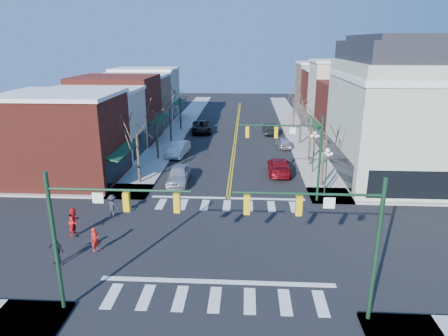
% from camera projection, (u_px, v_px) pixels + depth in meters
% --- Properties ---
extents(ground, '(160.00, 160.00, 0.00)m').
position_uv_depth(ground, '(222.00, 242.00, 26.44)').
color(ground, black).
rests_on(ground, ground).
extents(sidewalk_left, '(3.50, 70.00, 0.15)m').
position_uv_depth(sidewalk_left, '(157.00, 156.00, 45.93)').
color(sidewalk_left, '#9E9B93').
rests_on(sidewalk_left, ground).
extents(sidewalk_right, '(3.50, 70.00, 0.15)m').
position_uv_depth(sidewalk_right, '(310.00, 159.00, 44.98)').
color(sidewalk_right, '#9E9B93').
rests_on(sidewalk_right, ground).
extents(bldg_left_brick_a, '(10.00, 8.50, 8.00)m').
position_uv_depth(bldg_left_brick_a, '(64.00, 139.00, 37.26)').
color(bldg_left_brick_a, maroon).
rests_on(bldg_left_brick_a, ground).
extents(bldg_left_stucco_a, '(10.00, 7.00, 7.50)m').
position_uv_depth(bldg_left_stucco_a, '(95.00, 125.00, 44.71)').
color(bldg_left_stucco_a, '#BEB39D').
rests_on(bldg_left_stucco_a, ground).
extents(bldg_left_brick_b, '(10.00, 9.00, 8.50)m').
position_uv_depth(bldg_left_brick_b, '(117.00, 109.00, 52.17)').
color(bldg_left_brick_b, maroon).
rests_on(bldg_left_brick_b, ground).
extents(bldg_left_tan, '(10.00, 7.50, 7.80)m').
position_uv_depth(bldg_left_tan, '(134.00, 103.00, 60.13)').
color(bldg_left_tan, '#9D7756').
rests_on(bldg_left_tan, ground).
extents(bldg_left_stucco_b, '(10.00, 8.00, 8.20)m').
position_uv_depth(bldg_left_stucco_b, '(147.00, 95.00, 67.44)').
color(bldg_left_stucco_b, '#BEB39D').
rests_on(bldg_left_stucco_b, ground).
extents(bldg_right_brick_a, '(10.00, 8.50, 8.00)m').
position_uv_depth(bldg_right_brick_a, '(361.00, 116.00, 48.90)').
color(bldg_right_brick_a, maroon).
rests_on(bldg_right_brick_a, ground).
extents(bldg_right_stucco, '(10.00, 7.00, 10.00)m').
position_uv_depth(bldg_right_stucco, '(347.00, 99.00, 55.97)').
color(bldg_right_stucco, '#BEB39D').
rests_on(bldg_right_stucco, ground).
extents(bldg_right_brick_b, '(10.00, 8.00, 8.50)m').
position_uv_depth(bldg_right_brick_b, '(335.00, 97.00, 63.33)').
color(bldg_right_brick_b, maroon).
rests_on(bldg_right_brick_b, ground).
extents(bldg_right_tan, '(10.00, 8.00, 9.00)m').
position_uv_depth(bldg_right_tan, '(326.00, 90.00, 70.87)').
color(bldg_right_tan, '#9D7756').
rests_on(bldg_right_tan, ground).
extents(victorian_corner, '(12.25, 14.25, 13.30)m').
position_uv_depth(victorian_corner, '(407.00, 109.00, 37.33)').
color(victorian_corner, '#A9B59D').
rests_on(victorian_corner, ground).
extents(traffic_mast_near_left, '(6.60, 0.28, 7.20)m').
position_uv_depth(traffic_mast_near_left, '(92.00, 224.00, 18.28)').
color(traffic_mast_near_left, '#14331E').
rests_on(traffic_mast_near_left, ground).
extents(traffic_mast_near_right, '(6.60, 0.28, 7.20)m').
position_uv_depth(traffic_mast_near_right, '(336.00, 230.00, 17.68)').
color(traffic_mast_near_right, '#14331E').
rests_on(traffic_mast_near_right, ground).
extents(traffic_mast_far_right, '(6.60, 0.28, 7.20)m').
position_uv_depth(traffic_mast_far_right, '(297.00, 147.00, 31.76)').
color(traffic_mast_far_right, '#14331E').
rests_on(traffic_mast_far_right, ground).
extents(lamppost_corner, '(0.36, 0.36, 4.33)m').
position_uv_depth(lamppost_corner, '(327.00, 164.00, 33.19)').
color(lamppost_corner, '#14331E').
rests_on(lamppost_corner, ground).
extents(lamppost_midblock, '(0.36, 0.36, 4.33)m').
position_uv_depth(lamppost_midblock, '(314.00, 145.00, 39.38)').
color(lamppost_midblock, '#14331E').
rests_on(lamppost_midblock, ground).
extents(tree_left_a, '(0.24, 0.24, 4.76)m').
position_uv_depth(tree_left_a, '(138.00, 159.00, 36.65)').
color(tree_left_a, '#382B21').
rests_on(tree_left_a, ground).
extents(tree_left_b, '(0.24, 0.24, 5.04)m').
position_uv_depth(tree_left_b, '(157.00, 138.00, 44.22)').
color(tree_left_b, '#382B21').
rests_on(tree_left_b, ground).
extents(tree_left_c, '(0.24, 0.24, 4.55)m').
position_uv_depth(tree_left_c, '(171.00, 125.00, 51.91)').
color(tree_left_c, '#382B21').
rests_on(tree_left_c, ground).
extents(tree_left_d, '(0.24, 0.24, 4.90)m').
position_uv_depth(tree_left_d, '(180.00, 114.00, 59.47)').
color(tree_left_d, '#382B21').
rests_on(tree_left_d, ground).
extents(tree_right_a, '(0.24, 0.24, 4.62)m').
position_uv_depth(tree_right_a, '(323.00, 163.00, 35.76)').
color(tree_right_a, '#382B21').
rests_on(tree_right_a, ground).
extents(tree_right_b, '(0.24, 0.24, 5.18)m').
position_uv_depth(tree_right_b, '(310.00, 139.00, 43.29)').
color(tree_right_b, '#382B21').
rests_on(tree_right_b, ground).
extents(tree_right_c, '(0.24, 0.24, 4.83)m').
position_uv_depth(tree_right_c, '(301.00, 126.00, 50.95)').
color(tree_right_c, '#382B21').
rests_on(tree_right_c, ground).
extents(tree_right_d, '(0.24, 0.24, 4.97)m').
position_uv_depth(tree_right_d, '(294.00, 114.00, 58.54)').
color(tree_right_d, '#382B21').
rests_on(tree_right_d, ground).
extents(car_left_near, '(2.19, 5.01, 1.68)m').
position_uv_depth(car_left_near, '(178.00, 175.00, 37.23)').
color(car_left_near, '#B4B5B9').
rests_on(car_left_near, ground).
extents(car_left_mid, '(2.28, 5.18, 1.65)m').
position_uv_depth(car_left_mid, '(178.00, 149.00, 46.28)').
color(car_left_mid, silver).
rests_on(car_left_mid, ground).
extents(car_left_far, '(3.34, 6.18, 1.65)m').
position_uv_depth(car_left_far, '(202.00, 127.00, 58.17)').
color(car_left_far, black).
rests_on(car_left_far, ground).
extents(car_right_near, '(2.29, 5.52, 1.60)m').
position_uv_depth(car_right_near, '(279.00, 166.00, 39.91)').
color(car_right_near, maroon).
rests_on(car_right_near, ground).
extents(car_right_mid, '(1.98, 4.03, 1.32)m').
position_uv_depth(car_right_mid, '(283.00, 143.00, 49.74)').
color(car_right_mid, '#B6B6BB').
rests_on(car_right_mid, ground).
extents(car_right_far, '(1.91, 4.85, 1.57)m').
position_uv_depth(car_right_far, '(270.00, 129.00, 57.21)').
color(car_right_far, black).
rests_on(car_right_far, ground).
extents(pedestrian_red_a, '(0.63, 0.67, 1.54)m').
position_uv_depth(pedestrian_red_a, '(95.00, 239.00, 24.87)').
color(pedestrian_red_a, red).
rests_on(pedestrian_red_a, sidewalk_left).
extents(pedestrian_red_b, '(0.91, 1.07, 1.93)m').
position_uv_depth(pedestrian_red_b, '(74.00, 221.00, 26.88)').
color(pedestrian_red_b, red).
rests_on(pedestrian_red_b, sidewalk_left).
extents(pedestrian_dark_a, '(1.14, 0.79, 1.80)m').
position_uv_depth(pedestrian_dark_a, '(56.00, 249.00, 23.39)').
color(pedestrian_dark_a, black).
rests_on(pedestrian_dark_a, sidewalk_left).
extents(pedestrian_dark_b, '(1.23, 0.91, 1.69)m').
position_uv_depth(pedestrian_dark_b, '(112.00, 206.00, 29.78)').
color(pedestrian_dark_b, '#22222A').
rests_on(pedestrian_dark_b, sidewalk_left).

